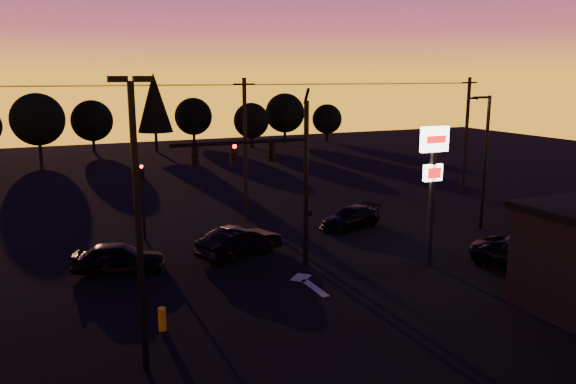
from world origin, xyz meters
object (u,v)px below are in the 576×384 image
(streetlight, at_px, (484,157))
(secondary_signal, at_px, (142,190))
(pylon_sign, at_px, (433,166))
(car_right, at_px, (350,217))
(car_left, at_px, (119,258))
(car_mid, at_px, (240,242))
(parking_lot_light, at_px, (137,208))
(traffic_signal_mast, at_px, (275,168))
(suv_parked, at_px, (530,256))
(bollard, at_px, (162,319))

(streetlight, bearing_deg, secondary_signal, 162.44)
(pylon_sign, distance_m, car_right, 8.71)
(car_left, xyz_separation_m, car_mid, (6.03, 0.04, 0.03))
(streetlight, bearing_deg, parking_lot_light, -158.35)
(parking_lot_light, bearing_deg, traffic_signal_mast, 43.37)
(pylon_sign, bearing_deg, traffic_signal_mast, 160.64)
(car_left, bearing_deg, traffic_signal_mast, -92.68)
(traffic_signal_mast, height_order, suv_parked, traffic_signal_mast)
(car_left, bearing_deg, suv_parked, -95.68)
(suv_parked, bearing_deg, traffic_signal_mast, 128.17)
(pylon_sign, bearing_deg, parking_lot_light, -162.77)
(pylon_sign, relative_size, bollard, 7.89)
(secondary_signal, xyz_separation_m, car_right, (12.00, -2.41, -2.24))
(bollard, bearing_deg, streetlight, 16.27)
(traffic_signal_mast, relative_size, parking_lot_light, 0.94)
(streetlight, height_order, suv_parked, streetlight)
(traffic_signal_mast, xyz_separation_m, car_mid, (-0.91, 2.59, -4.18))
(pylon_sign, bearing_deg, car_mid, 147.55)
(parking_lot_light, height_order, suv_parked, parking_lot_light)
(secondary_signal, distance_m, bollard, 12.26)
(traffic_signal_mast, height_order, pylon_sign, traffic_signal_mast)
(streetlight, distance_m, suv_parked, 8.17)
(car_mid, distance_m, car_right, 8.38)
(parking_lot_light, bearing_deg, secondary_signal, 80.21)
(secondary_signal, bearing_deg, streetlight, -17.56)
(secondary_signal, xyz_separation_m, car_left, (-2.04, -4.94, -2.14))
(car_right, bearing_deg, secondary_signal, -119.10)
(pylon_sign, xyz_separation_m, bollard, (-13.46, -1.94, -4.48))
(car_left, xyz_separation_m, suv_parked, (17.94, -7.70, 0.01))
(pylon_sign, distance_m, streetlight, 8.00)
(traffic_signal_mast, xyz_separation_m, pylon_sign, (7.10, -2.49, -0.02))
(car_right, height_order, suv_parked, suv_parked)
(bollard, bearing_deg, secondary_signal, 83.04)
(streetlight, height_order, bollard, streetlight)
(streetlight, relative_size, bollard, 9.28)
(secondary_signal, xyz_separation_m, bollard, (-1.46, -11.93, -2.43))
(parking_lot_light, height_order, bollard, parking_lot_light)
(pylon_sign, xyz_separation_m, suv_parked, (3.91, -2.65, -4.18))
(traffic_signal_mast, xyz_separation_m, streetlight, (14.01, 1.51, -0.52))
(car_right, xyz_separation_m, suv_parked, (3.90, -10.22, 0.12))
(traffic_signal_mast, distance_m, car_mid, 5.00)
(secondary_signal, distance_m, car_mid, 6.66)
(parking_lot_light, distance_m, pylon_sign, 15.19)
(traffic_signal_mast, relative_size, secondary_signal, 1.97)
(streetlight, bearing_deg, car_mid, 175.83)
(traffic_signal_mast, xyz_separation_m, parking_lot_light, (-7.40, -6.99, 0.33))
(streetlight, distance_m, car_mid, 15.39)
(streetlight, xyz_separation_m, car_left, (-20.94, 1.05, -3.69))
(secondary_signal, xyz_separation_m, pylon_sign, (12.00, -9.99, 2.05))
(bollard, distance_m, car_right, 16.48)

